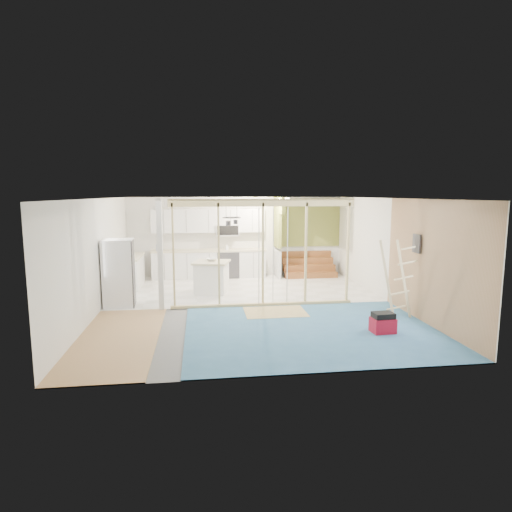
{
  "coord_description": "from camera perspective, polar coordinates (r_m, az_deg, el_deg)",
  "views": [
    {
      "loc": [
        -1.18,
        -9.97,
        2.71
      ],
      "look_at": [
        0.21,
        0.6,
        1.15
      ],
      "focal_mm": 30.0,
      "sensor_mm": 36.0,
      "label": 1
    }
  ],
  "objects": [
    {
      "name": "bowl",
      "position": [
        11.75,
        -5.94,
        -0.46
      ],
      "size": [
        0.38,
        0.38,
        0.07
      ],
      "primitive_type": "imported",
      "rotation": [
        0.0,
        0.0,
        -0.38
      ],
      "color": "silver",
      "rests_on": "island"
    },
    {
      "name": "sheathing_panel",
      "position": [
        9.34,
        22.52,
        -0.99
      ],
      "size": [
        0.02,
        4.0,
        2.6
      ],
      "primitive_type": "cube",
      "color": "tan",
      "rests_on": "room"
    },
    {
      "name": "floor_overlays",
      "position": [
        10.47,
        -0.38,
        -6.62
      ],
      "size": [
        7.0,
        8.0,
        0.03
      ],
      "color": "white",
      "rests_on": "room"
    },
    {
      "name": "soap_bottle_b",
      "position": [
        13.71,
        -3.91,
        1.22
      ],
      "size": [
        0.11,
        0.11,
        0.18
      ],
      "primitive_type": "imported",
      "rotation": [
        0.0,
        0.0,
        0.35
      ],
      "color": "white",
      "rests_on": "base_cabinets"
    },
    {
      "name": "room",
      "position": [
        10.14,
        -0.76,
        0.33
      ],
      "size": [
        7.01,
        8.01,
        2.61
      ],
      "color": "slate",
      "rests_on": "ground"
    },
    {
      "name": "toolbox",
      "position": [
        8.8,
        16.56,
        -8.61
      ],
      "size": [
        0.46,
        0.35,
        0.42
      ],
      "rotation": [
        0.0,
        0.0,
        0.06
      ],
      "color": "#A70F24",
      "rests_on": "room"
    },
    {
      "name": "soap_bottle_a",
      "position": [
        13.72,
        -12.98,
        1.28
      ],
      "size": [
        0.15,
        0.15,
        0.3
      ],
      "primitive_type": "imported",
      "rotation": [
        0.0,
        0.0,
        0.41
      ],
      "color": "silver",
      "rests_on": "base_cabinets"
    },
    {
      "name": "upper_cabinets",
      "position": [
        13.82,
        -6.1,
        4.58
      ],
      "size": [
        3.6,
        0.41,
        0.85
      ],
      "color": "white",
      "rests_on": "room"
    },
    {
      "name": "pot_rack",
      "position": [
        11.92,
        -3.3,
        4.88
      ],
      "size": [
        0.52,
        0.52,
        0.72
      ],
      "color": "black",
      "rests_on": "room"
    },
    {
      "name": "base_cabinets",
      "position": [
        13.53,
        -9.22,
        -1.33
      ],
      "size": [
        4.45,
        2.24,
        0.93
      ],
      "color": "white",
      "rests_on": "room"
    },
    {
      "name": "ladder",
      "position": [
        9.75,
        18.35,
        -2.91
      ],
      "size": [
        0.93,
        0.09,
        1.72
      ],
      "rotation": [
        0.0,
        0.0,
        -0.12
      ],
      "color": "beige",
      "rests_on": "room"
    },
    {
      "name": "green_partition",
      "position": [
        14.12,
        5.75,
        1.1
      ],
      "size": [
        2.25,
        1.51,
        2.6
      ],
      "color": "olive",
      "rests_on": "room"
    },
    {
      "name": "island",
      "position": [
        11.73,
        -5.93,
        -2.87
      ],
      "size": [
        1.11,
        1.11,
        0.89
      ],
      "rotation": [
        0.0,
        0.0,
        -0.25
      ],
      "color": "white",
      "rests_on": "room"
    },
    {
      "name": "stud_frame",
      "position": [
        10.08,
        -2.13,
        1.94
      ],
      "size": [
        4.66,
        0.14,
        2.6
      ],
      "color": "tan",
      "rests_on": "room"
    },
    {
      "name": "fridge",
      "position": [
        10.77,
        -17.78,
        -2.2
      ],
      "size": [
        0.75,
        0.73,
        1.64
      ],
      "rotation": [
        0.0,
        0.0,
        0.07
      ],
      "color": "white",
      "rests_on": "room"
    },
    {
      "name": "ceiling_light",
      "position": [
        13.23,
        3.77,
        7.57
      ],
      "size": [
        0.32,
        0.32,
        0.08
      ],
      "primitive_type": "cylinder",
      "color": "#FFEABF",
      "rests_on": "room"
    },
    {
      "name": "electrical_panel",
      "position": [
        9.79,
        20.64,
        1.58
      ],
      "size": [
        0.04,
        0.3,
        0.4
      ],
      "primitive_type": "cube",
      "color": "#3D3C42",
      "rests_on": "room"
    }
  ]
}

